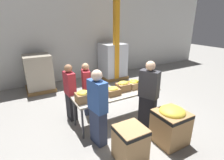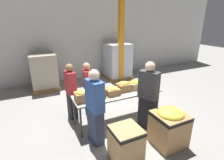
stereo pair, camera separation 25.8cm
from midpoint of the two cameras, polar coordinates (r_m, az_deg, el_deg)
ground_plane at (r=5.00m, az=3.26°, el=-12.80°), size 30.00×30.00×0.00m
wall_back at (r=8.01m, az=-10.88°, el=14.38°), size 16.00×0.08×4.00m
sorting_table at (r=4.64m, az=3.44°, el=-4.86°), size 2.34×0.74×0.82m
banana_box_0 at (r=4.16m, az=-7.93°, el=-5.01°), size 0.34×0.30×0.28m
banana_box_1 at (r=4.32m, az=-3.06°, el=-3.89°), size 0.35×0.29×0.29m
banana_box_2 at (r=4.44m, az=1.88°, el=-3.61°), size 0.34×0.26×0.22m
banana_box_3 at (r=4.71m, az=5.36°, el=-2.00°), size 0.36×0.29×0.26m
banana_box_4 at (r=4.90m, az=9.02°, el=-1.46°), size 0.34×0.35×0.25m
banana_box_5 at (r=5.08m, az=13.54°, el=-0.89°), size 0.34×0.29×0.26m
volunteer_0 at (r=5.05m, az=-6.54°, el=-2.88°), size 0.29×0.44×1.52m
volunteer_1 at (r=3.78m, az=-3.54°, el=-9.24°), size 0.30×0.49×1.72m
volunteer_2 at (r=4.87m, az=-11.73°, el=-3.81°), size 0.24×0.43×1.56m
volunteer_3 at (r=4.40m, az=13.32°, el=-5.30°), size 0.41×0.52×1.74m
donation_bin_0 at (r=3.61m, az=6.73°, el=-19.85°), size 0.55×0.55×0.72m
donation_bin_1 at (r=4.15m, az=19.90°, el=-13.88°), size 0.66×0.66×0.88m
support_pillar at (r=7.48m, az=3.96°, el=14.33°), size 0.20×0.20×4.00m
pallet_stack_0 at (r=7.27m, az=-20.42°, el=2.43°), size 1.03×1.03×1.39m
pallet_stack_1 at (r=8.11m, az=2.69°, el=6.10°), size 1.12×1.12×1.61m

